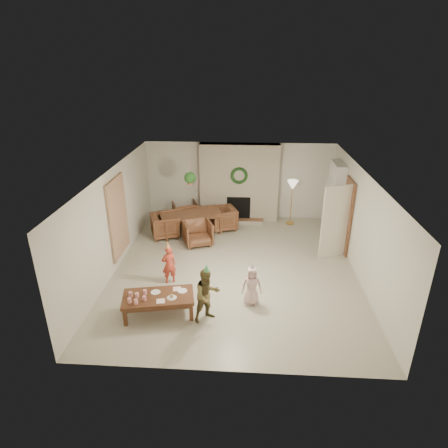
# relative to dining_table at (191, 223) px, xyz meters

# --- Properties ---
(floor) EXTENTS (7.00, 7.00, 0.00)m
(floor) POSITION_rel_dining_table_xyz_m (1.40, -2.07, -0.32)
(floor) COLOR #B7B29E
(floor) RESTS_ON ground
(ceiling) EXTENTS (7.00, 7.00, 0.00)m
(ceiling) POSITION_rel_dining_table_xyz_m (1.40, -2.07, 2.18)
(ceiling) COLOR white
(ceiling) RESTS_ON wall_back
(wall_back) EXTENTS (7.00, 0.00, 7.00)m
(wall_back) POSITION_rel_dining_table_xyz_m (1.40, 1.43, 0.93)
(wall_back) COLOR silver
(wall_back) RESTS_ON floor
(wall_front) EXTENTS (7.00, 0.00, 7.00)m
(wall_front) POSITION_rel_dining_table_xyz_m (1.40, -5.57, 0.93)
(wall_front) COLOR silver
(wall_front) RESTS_ON floor
(wall_left) EXTENTS (0.00, 7.00, 7.00)m
(wall_left) POSITION_rel_dining_table_xyz_m (-1.60, -2.07, 0.93)
(wall_left) COLOR silver
(wall_left) RESTS_ON floor
(wall_right) EXTENTS (0.00, 7.00, 7.00)m
(wall_right) POSITION_rel_dining_table_xyz_m (4.40, -2.07, 0.93)
(wall_right) COLOR silver
(wall_right) RESTS_ON floor
(fireplace_mass) EXTENTS (2.50, 0.40, 2.50)m
(fireplace_mass) POSITION_rel_dining_table_xyz_m (1.40, 1.23, 0.93)
(fireplace_mass) COLOR maroon
(fireplace_mass) RESTS_ON floor
(fireplace_hearth) EXTENTS (1.60, 0.30, 0.12)m
(fireplace_hearth) POSITION_rel_dining_table_xyz_m (1.40, 0.88, -0.26)
(fireplace_hearth) COLOR brown
(fireplace_hearth) RESTS_ON floor
(fireplace_firebox) EXTENTS (0.75, 0.12, 0.75)m
(fireplace_firebox) POSITION_rel_dining_table_xyz_m (1.40, 1.05, 0.13)
(fireplace_firebox) COLOR black
(fireplace_firebox) RESTS_ON floor
(fireplace_wreath) EXTENTS (0.54, 0.10, 0.54)m
(fireplace_wreath) POSITION_rel_dining_table_xyz_m (1.40, 1.00, 1.23)
(fireplace_wreath) COLOR #173E17
(fireplace_wreath) RESTS_ON fireplace_mass
(floor_lamp_base) EXTENTS (0.27, 0.27, 0.03)m
(floor_lamp_base) POSITION_rel_dining_table_xyz_m (3.07, 0.93, -0.31)
(floor_lamp_base) COLOR gold
(floor_lamp_base) RESTS_ON floor
(floor_lamp_post) EXTENTS (0.03, 0.03, 1.30)m
(floor_lamp_post) POSITION_rel_dining_table_xyz_m (3.07, 0.93, 0.35)
(floor_lamp_post) COLOR gold
(floor_lamp_post) RESTS_ON floor
(floor_lamp_shade) EXTENTS (0.35, 0.35, 0.29)m
(floor_lamp_shade) POSITION_rel_dining_table_xyz_m (3.07, 0.93, 0.98)
(floor_lamp_shade) COLOR beige
(floor_lamp_shade) RESTS_ON floor_lamp_post
(bookshelf_carcass) EXTENTS (0.30, 1.00, 2.20)m
(bookshelf_carcass) POSITION_rel_dining_table_xyz_m (4.24, 0.23, 0.78)
(bookshelf_carcass) COLOR white
(bookshelf_carcass) RESTS_ON floor
(bookshelf_shelf_a) EXTENTS (0.30, 0.92, 0.03)m
(bookshelf_shelf_a) POSITION_rel_dining_table_xyz_m (4.22, 0.23, 0.13)
(bookshelf_shelf_a) COLOR white
(bookshelf_shelf_a) RESTS_ON bookshelf_carcass
(bookshelf_shelf_b) EXTENTS (0.30, 0.92, 0.03)m
(bookshelf_shelf_b) POSITION_rel_dining_table_xyz_m (4.22, 0.23, 0.53)
(bookshelf_shelf_b) COLOR white
(bookshelf_shelf_b) RESTS_ON bookshelf_carcass
(bookshelf_shelf_c) EXTENTS (0.30, 0.92, 0.03)m
(bookshelf_shelf_c) POSITION_rel_dining_table_xyz_m (4.22, 0.23, 0.93)
(bookshelf_shelf_c) COLOR white
(bookshelf_shelf_c) RESTS_ON bookshelf_carcass
(bookshelf_shelf_d) EXTENTS (0.30, 0.92, 0.03)m
(bookshelf_shelf_d) POSITION_rel_dining_table_xyz_m (4.22, 0.23, 1.33)
(bookshelf_shelf_d) COLOR white
(bookshelf_shelf_d) RESTS_ON bookshelf_carcass
(books_row_lower) EXTENTS (0.20, 0.40, 0.24)m
(books_row_lower) POSITION_rel_dining_table_xyz_m (4.20, 0.08, 0.27)
(books_row_lower) COLOR #9D371D
(books_row_lower) RESTS_ON bookshelf_shelf_a
(books_row_mid) EXTENTS (0.20, 0.44, 0.24)m
(books_row_mid) POSITION_rel_dining_table_xyz_m (4.20, 0.28, 0.67)
(books_row_mid) COLOR #284A94
(books_row_mid) RESTS_ON bookshelf_shelf_b
(books_row_upper) EXTENTS (0.20, 0.36, 0.22)m
(books_row_upper) POSITION_rel_dining_table_xyz_m (4.20, 0.13, 1.06)
(books_row_upper) COLOR #A99C24
(books_row_upper) RESTS_ON bookshelf_shelf_c
(door_frame) EXTENTS (0.05, 0.86, 2.04)m
(door_frame) POSITION_rel_dining_table_xyz_m (4.36, -0.87, 0.70)
(door_frame) COLOR brown
(door_frame) RESTS_ON floor
(door_leaf) EXTENTS (0.77, 0.32, 2.00)m
(door_leaf) POSITION_rel_dining_table_xyz_m (3.98, -1.25, 0.68)
(door_leaf) COLOR beige
(door_leaf) RESTS_ON floor
(curtain_panel) EXTENTS (0.06, 1.20, 2.00)m
(curtain_panel) POSITION_rel_dining_table_xyz_m (-1.56, -1.87, 0.93)
(curtain_panel) COLOR #CDB191
(curtain_panel) RESTS_ON wall_left
(dining_table) EXTENTS (2.06, 1.60, 0.64)m
(dining_table) POSITION_rel_dining_table_xyz_m (0.00, 0.00, 0.00)
(dining_table) COLOR brown
(dining_table) RESTS_ON floor
(dining_chair_near) EXTENTS (0.98, 1.00, 0.71)m
(dining_chair_near) POSITION_rel_dining_table_xyz_m (0.29, -0.74, 0.03)
(dining_chair_near) COLOR brown
(dining_chair_near) RESTS_ON floor
(dining_chair_far) EXTENTS (0.98, 1.00, 0.71)m
(dining_chair_far) POSITION_rel_dining_table_xyz_m (-0.29, 0.74, 0.03)
(dining_chair_far) COLOR brown
(dining_chair_far) RESTS_ON floor
(dining_chair_left) EXTENTS (1.00, 0.98, 0.71)m
(dining_chair_left) POSITION_rel_dining_table_xyz_m (-0.74, -0.29, 0.03)
(dining_chair_left) COLOR brown
(dining_chair_left) RESTS_ON floor
(dining_chair_right) EXTENTS (1.00, 0.98, 0.71)m
(dining_chair_right) POSITION_rel_dining_table_xyz_m (0.93, 0.36, 0.03)
(dining_chair_right) COLOR brown
(dining_chair_right) RESTS_ON floor
(hanging_plant_cord) EXTENTS (0.01, 0.01, 0.70)m
(hanging_plant_cord) POSITION_rel_dining_table_xyz_m (0.10, -0.57, 1.83)
(hanging_plant_cord) COLOR tan
(hanging_plant_cord) RESTS_ON ceiling
(hanging_plant_pot) EXTENTS (0.16, 0.16, 0.12)m
(hanging_plant_pot) POSITION_rel_dining_table_xyz_m (0.10, -0.57, 1.48)
(hanging_plant_pot) COLOR brown
(hanging_plant_pot) RESTS_ON hanging_plant_cord
(hanging_plant_foliage) EXTENTS (0.32, 0.32, 0.32)m
(hanging_plant_foliage) POSITION_rel_dining_table_xyz_m (0.10, -0.57, 1.60)
(hanging_plant_foliage) COLOR #194617
(hanging_plant_foliage) RESTS_ON hanging_plant_pot
(coffee_table_top) EXTENTS (1.56, 0.99, 0.07)m
(coffee_table_top) POSITION_rel_dining_table_xyz_m (-0.10, -4.05, 0.09)
(coffee_table_top) COLOR #54301C
(coffee_table_top) RESTS_ON floor
(coffee_table_apron) EXTENTS (1.43, 0.86, 0.09)m
(coffee_table_apron) POSITION_rel_dining_table_xyz_m (-0.10, -4.05, 0.01)
(coffee_table_apron) COLOR #54301C
(coffee_table_apron) RESTS_ON floor
(coffee_leg_fl) EXTENTS (0.09, 0.09, 0.38)m
(coffee_leg_fl) POSITION_rel_dining_table_xyz_m (-0.69, -4.47, -0.13)
(coffee_leg_fl) COLOR #54301C
(coffee_leg_fl) RESTS_ON floor
(coffee_leg_fr) EXTENTS (0.09, 0.09, 0.38)m
(coffee_leg_fr) POSITION_rel_dining_table_xyz_m (0.60, -4.22, -0.13)
(coffee_leg_fr) COLOR #54301C
(coffee_leg_fr) RESTS_ON floor
(coffee_leg_bl) EXTENTS (0.09, 0.09, 0.38)m
(coffee_leg_bl) POSITION_rel_dining_table_xyz_m (-0.80, -3.89, -0.13)
(coffee_leg_bl) COLOR #54301C
(coffee_leg_bl) RESTS_ON floor
(coffee_leg_br) EXTENTS (0.09, 0.09, 0.38)m
(coffee_leg_br) POSITION_rel_dining_table_xyz_m (0.49, -3.64, -0.13)
(coffee_leg_br) COLOR #54301C
(coffee_leg_br) RESTS_ON floor
(cup_a) EXTENTS (0.09, 0.09, 0.10)m
(cup_a) POSITION_rel_dining_table_xyz_m (-0.61, -4.32, 0.17)
(cup_a) COLOR white
(cup_a) RESTS_ON coffee_table_top
(cup_b) EXTENTS (0.09, 0.09, 0.10)m
(cup_b) POSITION_rel_dining_table_xyz_m (-0.65, -4.11, 0.17)
(cup_b) COLOR white
(cup_b) RESTS_ON coffee_table_top
(cup_c) EXTENTS (0.09, 0.09, 0.10)m
(cup_c) POSITION_rel_dining_table_xyz_m (-0.47, -4.35, 0.17)
(cup_c) COLOR white
(cup_c) RESTS_ON coffee_table_top
(cup_d) EXTENTS (0.09, 0.09, 0.10)m
(cup_d) POSITION_rel_dining_table_xyz_m (-0.51, -4.14, 0.17)
(cup_d) COLOR white
(cup_d) RESTS_ON coffee_table_top
(cup_e) EXTENTS (0.09, 0.09, 0.10)m
(cup_e) POSITION_rel_dining_table_xyz_m (-0.33, -4.24, 0.17)
(cup_e) COLOR white
(cup_e) RESTS_ON coffee_table_top
(cup_f) EXTENTS (0.09, 0.09, 0.10)m
(cup_f) POSITION_rel_dining_table_xyz_m (-0.38, -4.02, 0.17)
(cup_f) COLOR white
(cup_f) RESTS_ON coffee_table_top
(plate_a) EXTENTS (0.23, 0.23, 0.01)m
(plate_a) POSITION_rel_dining_table_xyz_m (-0.18, -3.93, 0.13)
(plate_a) COLOR white
(plate_a) RESTS_ON coffee_table_top
(plate_b) EXTENTS (0.23, 0.23, 0.01)m
(plate_b) POSITION_rel_dining_table_xyz_m (0.20, -4.11, 0.13)
(plate_b) COLOR white
(plate_b) RESTS_ON coffee_table_top
(plate_c) EXTENTS (0.23, 0.23, 0.01)m
(plate_c) POSITION_rel_dining_table_xyz_m (0.37, -3.85, 0.13)
(plate_c) COLOR white
(plate_c) RESTS_ON coffee_table_top
(food_scoop) EXTENTS (0.09, 0.09, 0.08)m
(food_scoop) POSITION_rel_dining_table_xyz_m (0.20, -4.11, 0.17)
(food_scoop) COLOR tan
(food_scoop) RESTS_ON plate_b
(napkin_left) EXTENTS (0.20, 0.20, 0.01)m
(napkin_left) POSITION_rel_dining_table_xyz_m (-0.01, -4.24, 0.13)
(napkin_left) COLOR beige
(napkin_left) RESTS_ON coffee_table_top
(napkin_right) EXTENTS (0.20, 0.20, 0.01)m
(napkin_right) POSITION_rel_dining_table_xyz_m (0.24, -3.78, 0.13)
(napkin_right) COLOR beige
(napkin_right) RESTS_ON coffee_table_top
(child_red) EXTENTS (0.41, 0.36, 0.94)m
(child_red) POSITION_rel_dining_table_xyz_m (-0.12, -2.82, 0.15)
(child_red) COLOR #C43C2A
(child_red) RESTS_ON floor
(party_hat_red) EXTENTS (0.14, 0.14, 0.18)m
(party_hat_red) POSITION_rel_dining_table_xyz_m (-0.12, -2.82, 0.66)
(party_hat_red) COLOR gold
(party_hat_red) RESTS_ON child_red
(child_plaid) EXTENTS (0.71, 0.68, 1.15)m
(child_plaid) POSITION_rel_dining_table_xyz_m (0.93, -4.16, 0.26)
(child_plaid) COLOR brown
(child_plaid) RESTS_ON floor
(party_hat_plaid) EXTENTS (0.17, 0.17, 0.19)m
(party_hat_plaid) POSITION_rel_dining_table_xyz_m (0.93, -4.16, 0.87)
(party_hat_plaid) COLOR #54C46E
(party_hat_plaid) RESTS_ON child_plaid
(child_pink) EXTENTS (0.45, 0.30, 0.89)m
(child_pink) POSITION_rel_dining_table_xyz_m (1.82, -3.56, 0.12)
(child_pink) COLOR beige
(child_pink) RESTS_ON floor
(party_hat_pink) EXTENTS (0.13, 0.13, 0.16)m
(party_hat_pink) POSITION_rel_dining_table_xyz_m (1.82, -3.56, 0.60)
(party_hat_pink) COLOR #B4B4BB
(party_hat_pink) RESTS_ON child_pink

